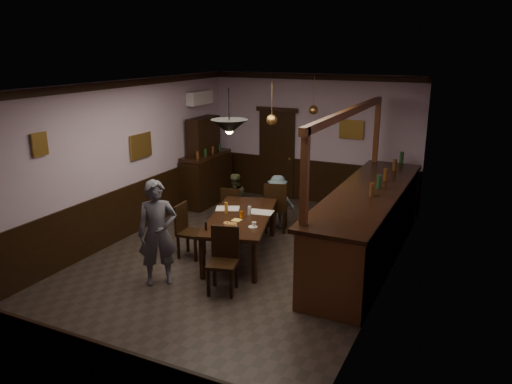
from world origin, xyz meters
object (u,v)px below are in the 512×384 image
Objects in this scene: pendant_iron at (229,127)px; pendant_brass_mid at (272,120)px; sideboard at (206,169)px; pendant_brass_far at (313,110)px; chair_far_right at (276,205)px; person_seated_left at (234,199)px; chair_far_left at (231,206)px; soda_can at (241,214)px; person_seated_right at (277,201)px; dining_table at (241,219)px; chair_near at (224,257)px; bar_counter at (367,223)px; chair_side at (187,228)px; person_standing at (158,233)px; coffee_cup at (254,224)px.

pendant_brass_mid is at bearing 92.74° from pendant_iron.
pendant_brass_far is (2.51, 0.27, 1.49)m from sideboard.
chair_far_right is 0.94× the size of person_seated_left.
chair_far_left is 0.91m from chair_far_right.
person_seated_right is at bearing 91.85° from soda_can.
chair_near is (0.36, -1.27, -0.14)m from dining_table.
chair_near is at bearing -74.03° from dining_table.
chair_far_left is 0.44× the size of sideboard.
pendant_brass_mid and pendant_brass_far have the same top height.
chair_far_left is 0.80× the size of person_seated_right.
bar_counter reaches higher than person_seated_right.
chair_far_left is 1.95m from sideboard.
chair_side is at bearing 129.97° from chair_near.
person_standing reaches higher than person_seated_left.
chair_far_right is (0.09, 1.34, -0.12)m from dining_table.
pendant_iron is at bearing 1.16° from person_standing.
dining_table is at bearing 27.93° from person_standing.
pendant_brass_mid is at bearing 82.26° from dining_table.
pendant_iron is at bearing 76.87° from chair_far_right.
chair_far_left is 1.54m from chair_side.
sideboard is (-2.18, 0.82, 0.26)m from person_seated_right.
pendant_brass_far is (0.27, 2.81, 1.49)m from soda_can.
pendant_brass_far reaches higher than coffee_cup.
person_seated_right reaches higher than chair_far_right.
person_standing is at bearing 78.18° from chair_far_left.
chair_far_left is 2.67m from pendant_brass_far.
pendant_brass_mid is at bearing 126.05° from person_seated_left.
person_standing is at bearing 176.97° from chair_near.
chair_far_right is at bearing -100.30° from pendant_brass_far.
coffee_cup is 2.01m from bar_counter.
chair_far_right is 2.22m from pendant_brass_far.
person_standing is (0.17, -1.06, 0.31)m from chair_side.
chair_far_left is 2.83m from bar_counter.
chair_side is at bearing 61.40° from person_standing.
chair_far_right is at bearing 93.60° from pendant_iron.
chair_far_right is 2.53m from sideboard.
person_standing is (-0.75, -2.83, 0.27)m from chair_far_right.
person_standing is 2.44× the size of pendant_iron.
pendant_brass_far reaches higher than bar_counter.
bar_counter reaches higher than soda_can.
chair_side is 1.12m from person_standing.
chair_far_left is 0.28m from person_seated_left.
pendant_iron is at bearing 103.77° from chair_far_left.
person_seated_right is (0.85, 2.05, 0.02)m from chair_side.
pendant_brass_far reaches higher than chair_far_left.
sideboard is (-2.18, 2.44, 0.13)m from dining_table.
bar_counter reaches higher than person_seated_left.
chair_far_left is at bearing 118.20° from pendant_iron.
dining_table is 0.52× the size of bar_counter.
person_standing reaches higher than soda_can.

